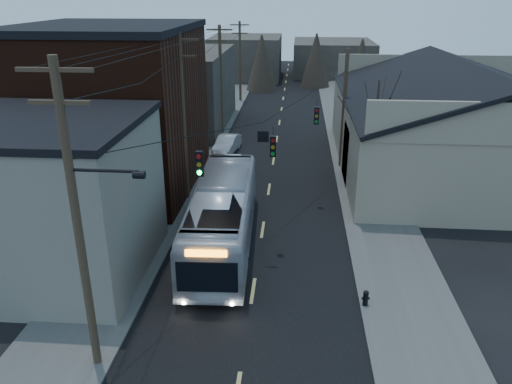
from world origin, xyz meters
TOP-DOWN VIEW (x-y plane):
  - road_surface at (0.00, 30.00)m, footprint 9.00×110.00m
  - sidewalk_left at (-6.50, 30.00)m, footprint 4.00×110.00m
  - sidewalk_right at (6.50, 30.00)m, footprint 4.00×110.00m
  - building_clapboard at (-9.00, 9.00)m, footprint 8.00×8.00m
  - building_brick at (-10.00, 20.00)m, footprint 10.00×12.00m
  - building_left_far at (-9.50, 36.00)m, footprint 9.00×14.00m
  - warehouse at (13.00, 25.00)m, footprint 16.16×20.60m
  - building_far_left at (-6.00, 65.00)m, footprint 10.00×12.00m
  - building_far_right at (7.00, 70.00)m, footprint 12.00×14.00m
  - bare_tree at (6.50, 20.00)m, footprint 0.40×0.40m
  - utility_lines at (-3.11, 24.14)m, footprint 11.24×45.28m
  - bus at (-1.89, 12.10)m, footprint 3.32×12.11m
  - parked_car at (-3.83, 27.83)m, footprint 1.98×4.28m
  - fire_hydrant at (4.70, 7.18)m, footprint 0.32×0.23m

SIDE VIEW (x-z plane):
  - road_surface at x=0.00m, z-range 0.00..0.02m
  - sidewalk_left at x=-6.50m, z-range 0.00..0.12m
  - sidewalk_right at x=6.50m, z-range 0.00..0.12m
  - fire_hydrant at x=4.70m, z-range 0.14..0.83m
  - parked_car at x=-3.83m, z-range 0.00..1.36m
  - bus at x=-1.89m, z-range 0.00..3.34m
  - building_far_right at x=7.00m, z-range 0.00..5.00m
  - warehouse at x=13.00m, z-range -1.17..6.56m
  - building_far_left at x=-6.00m, z-range 0.00..6.00m
  - building_clapboard at x=-9.00m, z-range 0.00..7.00m
  - building_left_far at x=-9.50m, z-range 0.00..7.00m
  - bare_tree at x=6.50m, z-range 0.00..7.20m
  - utility_lines at x=-3.11m, z-range -0.30..10.20m
  - building_brick at x=-10.00m, z-range 0.00..10.00m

